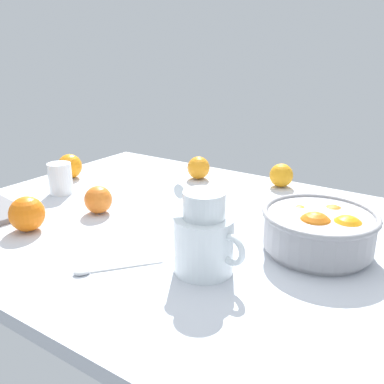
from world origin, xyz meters
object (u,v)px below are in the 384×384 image
Objects in this scene: loose_orange_1 at (98,200)px; loose_orange_2 at (198,168)px; loose_orange_4 at (70,166)px; spoon at (104,269)px; juice_pitcher at (204,242)px; loose_orange_0 at (27,214)px; juice_glass at (60,180)px; fruit_bowl at (320,229)px; loose_orange_3 at (281,175)px.

loose_orange_2 is (5.23, 38.67, 0.07)cm from loose_orange_1.
loose_orange_4 is 63.61cm from spoon.
juice_pitcher is 2.03× the size of loose_orange_0.
juice_glass is at bearing 149.32° from spoon.
fruit_bowl is at bearing 4.24° from juice_glass.
fruit_bowl is 42.60cm from loose_orange_3.
loose_orange_4 is at bearing 151.14° from loose_orange_1.
loose_orange_2 is (10.84, 55.45, -0.46)cm from loose_orange_0.
spoon is at bearing -73.86° from loose_orange_2.
juice_pitcher reaches higher than fruit_bowl.
spoon is (-15.54, -10.79, -5.50)cm from juice_pitcher.
loose_orange_3 is at bearing 15.93° from loose_orange_2.
loose_orange_3 is 66.75cm from loose_orange_4.
fruit_bowl reaches higher than loose_orange_0.
loose_orange_3 is (-23.11, 35.76, -1.43)cm from fruit_bowl.
loose_orange_4 is (-82.93, 6.16, -1.07)cm from fruit_bowl.
fruit_bowl is 43.84cm from spoon.
juice_glass is (-73.43, -5.45, -1.10)cm from fruit_bowl.
loose_orange_1 and loose_orange_3 have the same top height.
loose_orange_3 is at bearing 83.12° from spoon.
loose_orange_2 is 1.02× the size of loose_orange_3.
loose_orange_1 is at bearing -169.32° from fruit_bowl.
loose_orange_4 is (-29.48, 16.24, 0.35)cm from loose_orange_1.
fruit_bowl is 54.42cm from loose_orange_1.
loose_orange_4 is (-9.50, 11.61, 0.03)cm from juice_glass.
juice_pitcher is at bearing -128.22° from fruit_bowl.
juice_glass is 1.27× the size of loose_orange_1.
loose_orange_0 is at bearing -101.07° from loose_orange_2.
loose_orange_2 is at bearing 124.04° from juice_pitcher.
loose_orange_4 is (-67.36, 25.92, -2.04)cm from juice_pitcher.
juice_pitcher reaches higher than loose_orange_0.
loose_orange_1 is 30.47cm from spoon.
loose_orange_4 is at bearing -153.68° from loose_orange_3.
juice_glass is 49.33cm from spoon.
juice_pitcher is (-15.57, -19.77, 0.97)cm from fruit_bowl.
juice_glass is 1.27× the size of loose_orange_3.
fruit_bowl reaches higher than loose_orange_3.
spoon is (51.82, -36.72, -3.46)cm from loose_orange_4.
juice_pitcher is at bearing -55.96° from loose_orange_2.
juice_pitcher is 1.84× the size of juice_glass.
loose_orange_0 is 28.44cm from spoon.
juice_pitcher reaches higher than loose_orange_1.
fruit_bowl is 3.00× the size of loose_orange_4.
juice_glass is 1.10× the size of loose_orange_0.
loose_orange_4 is at bearing 144.68° from spoon.
loose_orange_0 reaches higher than loose_orange_2.
fruit_bowl is 3.30× the size of loose_orange_3.
loose_orange_2 reaches higher than loose_orange_1.
loose_orange_3 is at bearing 26.32° from loose_orange_4.
juice_pitcher is at bearing -21.05° from loose_orange_4.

